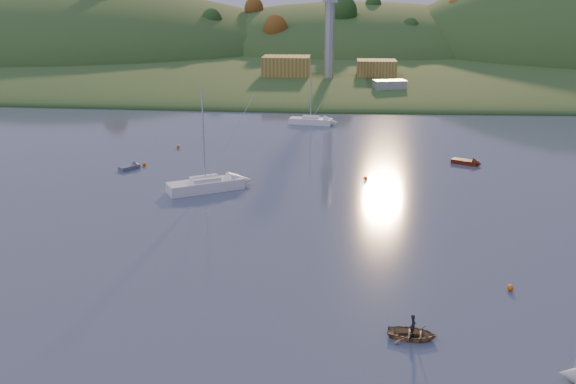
# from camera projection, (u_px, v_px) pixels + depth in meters

# --- Properties ---
(far_shore) EXTENTS (620.00, 220.00, 1.50)m
(far_shore) POSITION_uv_depth(u_px,v_px,m) (329.00, 48.00, 252.46)
(far_shore) COLOR #2B441B
(far_shore) RESTS_ON ground
(shore_slope) EXTENTS (640.00, 150.00, 7.00)m
(shore_slope) POSITION_uv_depth(u_px,v_px,m) (325.00, 67.00, 190.72)
(shore_slope) COLOR #2B441B
(shore_slope) RESTS_ON ground
(hill_left) EXTENTS (170.00, 140.00, 44.00)m
(hill_left) POSITION_uv_depth(u_px,v_px,m) (78.00, 53.00, 230.89)
(hill_left) COLOR #2B441B
(hill_left) RESTS_ON ground
(hill_center) EXTENTS (140.00, 120.00, 36.00)m
(hill_center) POSITION_uv_depth(u_px,v_px,m) (356.00, 53.00, 232.70)
(hill_center) COLOR #2B441B
(hill_center) RESTS_ON ground
(hillside_trees) EXTENTS (280.00, 50.00, 32.00)m
(hillside_trees) POSITION_uv_depth(u_px,v_px,m) (326.00, 60.00, 209.72)
(hillside_trees) COLOR #1A4217
(hillside_trees) RESTS_ON ground
(wharf) EXTENTS (42.00, 16.00, 2.40)m
(wharf) POSITION_uv_depth(u_px,v_px,m) (342.00, 83.00, 149.13)
(wharf) COLOR slate
(wharf) RESTS_ON ground
(shed_west) EXTENTS (11.00, 8.00, 4.80)m
(shed_west) POSITION_uv_depth(u_px,v_px,m) (286.00, 67.00, 149.99)
(shed_west) COLOR olive
(shed_west) RESTS_ON wharf
(shed_east) EXTENTS (9.00, 7.00, 4.00)m
(shed_east) POSITION_uv_depth(u_px,v_px,m) (376.00, 69.00, 149.45)
(shed_east) COLOR olive
(shed_east) RESTS_ON wharf
(dock_crane) EXTENTS (3.20, 28.00, 20.30)m
(dock_crane) POSITION_uv_depth(u_px,v_px,m) (330.00, 13.00, 141.09)
(dock_crane) COLOR #B7B7BC
(dock_crane) RESTS_ON wharf
(sailboat_near) EXTENTS (8.83, 6.56, 12.04)m
(sailboat_near) POSITION_uv_depth(u_px,v_px,m) (206.00, 184.00, 73.74)
(sailboat_near) COLOR white
(sailboat_near) RESTS_ON ground
(sailboat_far) EXTENTS (7.47, 3.31, 10.01)m
(sailboat_far) POSITION_uv_depth(u_px,v_px,m) (311.00, 120.00, 110.06)
(sailboat_far) COLOR white
(sailboat_far) RESTS_ON ground
(canoe) EXTENTS (3.57, 2.77, 0.68)m
(canoe) POSITION_uv_depth(u_px,v_px,m) (413.00, 334.00, 42.64)
(canoe) COLOR olive
(canoe) RESTS_ON ground
(paddler) EXTENTS (0.43, 0.59, 1.49)m
(paddler) POSITION_uv_depth(u_px,v_px,m) (413.00, 328.00, 42.52)
(paddler) COLOR black
(paddler) RESTS_ON ground
(red_tender) EXTENTS (4.13, 3.01, 1.35)m
(red_tender) POSITION_uv_depth(u_px,v_px,m) (470.00, 163.00, 84.74)
(red_tender) COLOR #4F170B
(red_tender) RESTS_ON ground
(grey_dinghy) EXTENTS (2.82, 3.18, 1.17)m
(grey_dinghy) POSITION_uv_depth(u_px,v_px,m) (133.00, 166.00, 83.08)
(grey_dinghy) COLOR slate
(grey_dinghy) RESTS_ON ground
(work_vessel) EXTENTS (16.14, 9.19, 3.92)m
(work_vessel) POSITION_uv_depth(u_px,v_px,m) (389.00, 92.00, 135.01)
(work_vessel) COLOR slate
(work_vessel) RESTS_ON ground
(buoy_0) EXTENTS (0.50, 0.50, 0.50)m
(buoy_0) POSITION_uv_depth(u_px,v_px,m) (510.00, 288.00, 49.40)
(buoy_0) COLOR #FF5F0D
(buoy_0) RESTS_ON ground
(buoy_1) EXTENTS (0.50, 0.50, 0.50)m
(buoy_1) POSITION_uv_depth(u_px,v_px,m) (366.00, 178.00, 77.95)
(buoy_1) COLOR #FF5F0D
(buoy_1) RESTS_ON ground
(buoy_2) EXTENTS (0.50, 0.50, 0.50)m
(buoy_2) POSITION_uv_depth(u_px,v_px,m) (144.00, 164.00, 84.15)
(buoy_2) COLOR #FF5F0D
(buoy_2) RESTS_ON ground
(buoy_3) EXTENTS (0.50, 0.50, 0.50)m
(buoy_3) POSITION_uv_depth(u_px,v_px,m) (178.00, 147.00, 93.52)
(buoy_3) COLOR #FF5F0D
(buoy_3) RESTS_ON ground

